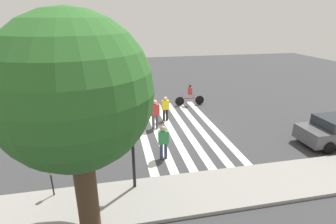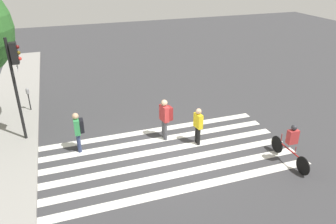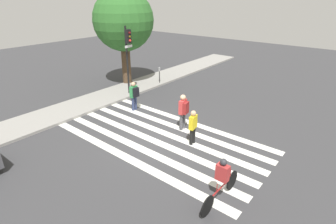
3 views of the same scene
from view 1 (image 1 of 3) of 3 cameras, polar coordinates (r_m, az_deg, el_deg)
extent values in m
plane|color=#38383A|center=(16.11, 2.13, -3.61)|extent=(60.00, 60.00, 0.00)
cube|color=gray|center=(10.90, 10.42, -16.22)|extent=(36.00, 2.50, 0.14)
cube|color=silver|center=(16.74, 9.44, -2.92)|extent=(0.41, 10.00, 0.01)
cube|color=silver|center=(16.45, 6.58, -3.19)|extent=(0.41, 10.00, 0.01)
cube|color=silver|center=(16.21, 3.64, -3.46)|extent=(0.41, 10.00, 0.01)
cube|color=silver|center=(16.01, 0.60, -3.73)|extent=(0.41, 10.00, 0.01)
cube|color=silver|center=(15.86, -2.50, -3.99)|extent=(0.41, 10.00, 0.01)
cube|color=silver|center=(15.76, -5.65, -4.24)|extent=(0.41, 10.00, 0.01)
cylinder|color=black|center=(9.78, -7.76, -5.67)|extent=(0.12, 0.12, 4.50)
cube|color=black|center=(9.40, -8.32, 3.86)|extent=(0.32, 0.26, 0.84)
cube|color=silver|center=(9.58, -8.14, 0.42)|extent=(0.60, 0.02, 0.16)
sphere|color=#590F0F|center=(9.49, -8.46, 5.47)|extent=(0.15, 0.15, 0.15)
sphere|color=#59470F|center=(9.55, -8.39, 4.13)|extent=(0.15, 0.15, 0.15)
sphere|color=red|center=(9.62, -8.32, 2.80)|extent=(0.15, 0.15, 0.15)
cylinder|color=black|center=(11.01, -23.81, -14.56)|extent=(0.06, 0.06, 1.04)
cylinder|color=gray|center=(10.68, -24.29, -11.76)|extent=(0.15, 0.15, 0.22)
sphere|color=gray|center=(10.63, -24.38, -11.25)|extent=(0.14, 0.14, 0.14)
cylinder|color=#4C3826|center=(8.60, -17.30, -16.13)|extent=(0.65, 0.65, 3.03)
sphere|color=#2D6628|center=(7.27, -19.80, 4.12)|extent=(4.23, 4.23, 4.23)
cylinder|color=black|center=(17.19, -0.23, -0.63)|extent=(0.15, 0.15, 0.78)
cylinder|color=black|center=(17.15, -0.90, -0.68)|extent=(0.15, 0.15, 0.78)
cube|color=yellow|center=(16.94, -0.57, 1.56)|extent=(0.48, 0.27, 0.62)
sphere|color=tan|center=(16.80, -0.58, 2.95)|extent=(0.24, 0.24, 0.24)
cylinder|color=navy|center=(12.68, -0.50, -8.47)|extent=(0.15, 0.15, 0.81)
cylinder|color=navy|center=(12.65, -1.45, -8.56)|extent=(0.15, 0.15, 0.81)
cube|color=#338C4C|center=(12.33, -0.99, -5.54)|extent=(0.48, 0.22, 0.64)
sphere|color=tan|center=(12.14, -1.01, -3.64)|extent=(0.25, 0.25, 0.25)
cube|color=black|center=(12.50, -1.17, -5.18)|extent=(0.36, 0.17, 0.54)
cylinder|color=#4C4C51|center=(15.93, -2.39, -2.18)|extent=(0.16, 0.16, 0.88)
cylinder|color=#4C4C51|center=(15.90, -3.21, -2.24)|extent=(0.16, 0.16, 0.88)
cube|color=#B73333|center=(15.63, -2.85, 0.46)|extent=(0.54, 0.32, 0.69)
sphere|color=tan|center=(15.48, -2.88, 2.15)|extent=(0.27, 0.27, 0.27)
cube|color=maroon|center=(15.83, -2.84, 0.71)|extent=(0.41, 0.25, 0.58)
cylinder|color=black|center=(20.10, 2.56, 2.34)|extent=(0.70, 0.05, 0.70)
cylinder|color=black|center=(20.51, 6.88, 2.58)|extent=(0.70, 0.05, 0.70)
cube|color=maroon|center=(20.23, 4.76, 2.99)|extent=(1.35, 0.06, 0.04)
cylinder|color=maroon|center=(20.26, 5.53, 3.46)|extent=(0.03, 0.03, 0.32)
cylinder|color=maroon|center=(20.03, 3.13, 3.44)|extent=(0.03, 0.03, 0.40)
cube|color=#B73333|center=(20.07, 4.81, 4.61)|extent=(0.25, 0.40, 0.55)
sphere|color=#333338|center=(19.96, 4.84, 5.70)|extent=(0.22, 0.22, 0.22)
cylinder|color=black|center=(15.39, 31.62, -6.66)|extent=(0.64, 0.21, 0.64)
cylinder|color=black|center=(16.54, 27.54, -4.15)|extent=(0.64, 0.21, 0.64)
camera|label=2|loc=(17.73, 43.72, 17.39)|focal=35.00mm
camera|label=3|loc=(24.47, 18.12, 18.55)|focal=28.00mm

